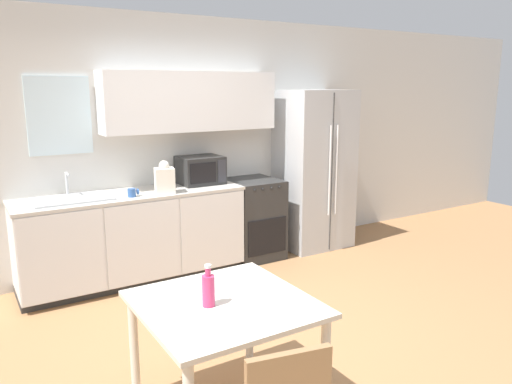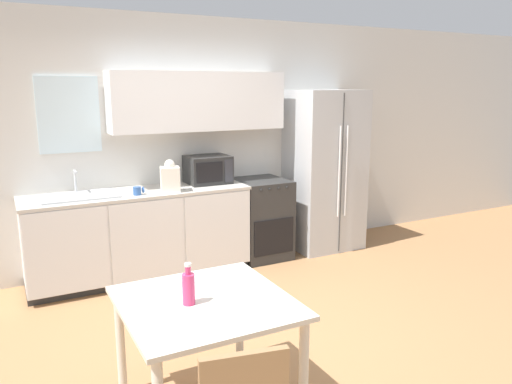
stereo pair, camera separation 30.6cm
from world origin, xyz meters
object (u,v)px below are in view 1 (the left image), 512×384
Objects in this scene: coffee_mug at (132,193)px; drink_bottle at (208,289)px; dining_table at (225,318)px; microwave at (200,170)px; oven_range at (253,218)px; refrigerator at (314,170)px.

coffee_mug is 0.44× the size of drink_bottle.
drink_bottle is (-0.28, -2.21, -0.12)m from coffee_mug.
drink_bottle is at bearing -179.18° from dining_table.
dining_table is (-1.03, -2.47, -0.44)m from microwave.
refrigerator is at bearing -1.29° from oven_range.
oven_range is 1.00m from refrigerator.
drink_bottle is (-2.60, -2.36, -0.12)m from refrigerator.
dining_table is at bearing -112.56° from microwave.
coffee_mug is at bearing 82.69° from drink_bottle.
oven_range is 3.69× the size of drink_bottle.
dining_table is at bearing 0.82° from drink_bottle.
drink_bottle reaches higher than oven_range.
oven_range is 0.48× the size of refrigerator.
refrigerator is 1.48m from microwave.
drink_bottle is at bearing -97.31° from coffee_mug.
oven_range is 0.87m from microwave.
oven_range is at bearing 6.50° from coffee_mug.
refrigerator reaches higher than dining_table.
coffee_mug is 2.24m from dining_table.
drink_bottle is at bearing -137.79° from refrigerator.
coffee_mug is 0.11× the size of dining_table.
microwave is at bearing 67.44° from dining_table.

